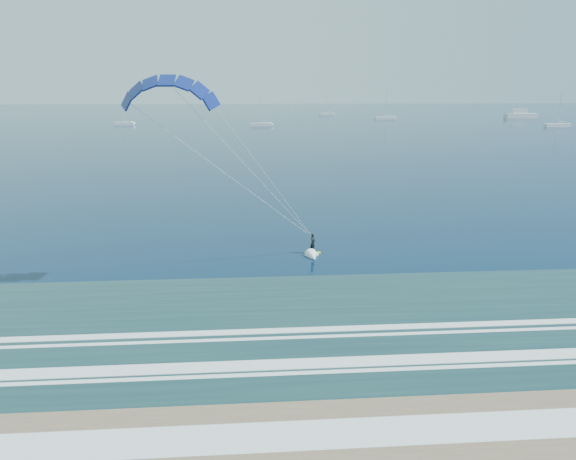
# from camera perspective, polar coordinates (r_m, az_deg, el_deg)

# --- Properties ---
(ground) EXTENTS (900.00, 900.00, 0.00)m
(ground) POSITION_cam_1_polar(r_m,az_deg,el_deg) (24.30, -6.82, -21.51)
(ground) COLOR #07223F
(ground) RESTS_ON ground
(kitesurfer_rig) EXTENTS (16.50, 9.65, 16.51)m
(kitesurfer_rig) POSITION_cam_1_polar(r_m,az_deg,el_deg) (40.69, -4.39, 6.80)
(kitesurfer_rig) COLOR #C8E41A
(kitesurfer_rig) RESTS_ON ground
(motor_yacht) EXTENTS (15.29, 4.08, 6.28)m
(motor_yacht) POSITION_cam_1_polar(r_m,az_deg,el_deg) (278.17, 24.42, 11.60)
(motor_yacht) COLOR white
(motor_yacht) RESTS_ON ground
(sailboat_1) EXTENTS (7.44, 2.40, 10.39)m
(sailboat_1) POSITION_cam_1_polar(r_m,az_deg,el_deg) (217.47, -17.71, 11.23)
(sailboat_1) COLOR white
(sailboat_1) RESTS_ON ground
(sailboat_2) EXTENTS (8.15, 2.40, 11.39)m
(sailboat_2) POSITION_cam_1_polar(r_m,az_deg,el_deg) (202.57, -3.00, 11.66)
(sailboat_2) COLOR white
(sailboat_2) RESTS_ON ground
(sailboat_3) EXTENTS (7.83, 2.40, 10.78)m
(sailboat_3) POSITION_cam_1_polar(r_m,az_deg,el_deg) (280.16, 4.30, 12.73)
(sailboat_3) COLOR white
(sailboat_3) RESTS_ON ground
(sailboat_4) EXTENTS (9.84, 2.40, 13.28)m
(sailboat_4) POSITION_cam_1_polar(r_m,az_deg,el_deg) (249.37, 10.75, 12.16)
(sailboat_4) COLOR white
(sailboat_4) RESTS_ON ground
(sailboat_5) EXTENTS (9.60, 2.40, 12.89)m
(sailboat_5) POSITION_cam_1_polar(r_m,az_deg,el_deg) (222.86, 27.76, 10.29)
(sailboat_5) COLOR white
(sailboat_5) RESTS_ON ground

